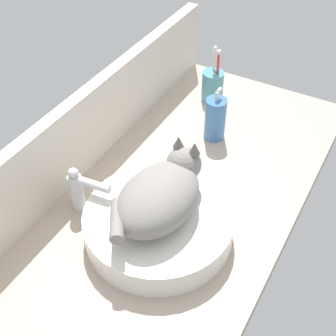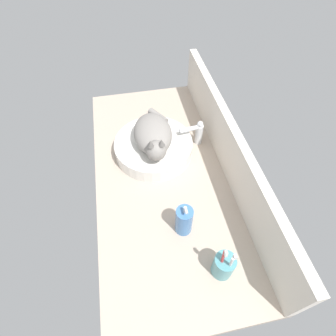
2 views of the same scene
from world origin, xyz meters
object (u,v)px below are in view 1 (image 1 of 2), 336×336
sink_basin (159,224)px  soap_dispenser (215,119)px  cat (161,194)px  toothbrush_cup (213,85)px  faucet (80,188)px

sink_basin → soap_dispenser: 42.21cm
cat → toothbrush_cup: bearing=13.4°
soap_dispenser → faucet: bearing=158.9°
cat → toothbrush_cup: cat is taller
faucet → toothbrush_cup: size_ratio=0.73×
sink_basin → cat: size_ratio=1.13×
faucet → soap_dispenser: size_ratio=0.81×
faucet → soap_dispenser: bearing=-21.1°
sink_basin → faucet: (-2.29, 21.66, 3.68)cm
toothbrush_cup → faucet: bearing=173.0°
sink_basin → toothbrush_cup: (60.07, 13.98, 1.81)cm
cat → sink_basin: bearing=-178.8°
cat → toothbrush_cup: (58.70, 13.95, -7.58)cm
soap_dispenser → toothbrush_cup: 20.55cm
sink_basin → cat: bearing=1.2°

